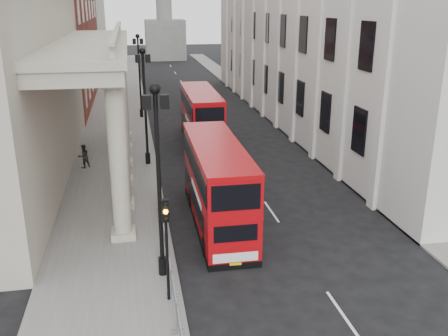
% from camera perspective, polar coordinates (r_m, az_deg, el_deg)
% --- Properties ---
extents(ground, '(260.00, 260.00, 0.00)m').
position_cam_1_polar(ground, '(19.19, -4.24, -18.07)').
color(ground, black).
rests_on(ground, ground).
extents(sidewalk_west, '(6.00, 140.00, 0.12)m').
position_cam_1_polar(sidewalk_west, '(46.79, -12.10, 3.99)').
color(sidewalk_west, slate).
rests_on(sidewalk_west, ground).
extents(sidewalk_east, '(3.00, 140.00, 0.12)m').
position_cam_1_polar(sidewalk_east, '(49.11, 7.56, 4.91)').
color(sidewalk_east, slate).
rests_on(sidewalk_east, ground).
extents(kerb, '(0.20, 140.00, 0.14)m').
position_cam_1_polar(kerb, '(46.78, -8.49, 4.21)').
color(kerb, slate).
rests_on(kerb, ground).
extents(brick_building, '(9.00, 32.00, 22.00)m').
position_cam_1_polar(brick_building, '(64.01, -19.53, 17.07)').
color(brick_building, maroon).
rests_on(brick_building, ground).
extents(west_building_far, '(9.00, 30.00, 20.00)m').
position_cam_1_polar(west_building_far, '(95.80, -16.68, 16.86)').
color(west_building_far, '#A59F8A').
rests_on(west_building_far, ground).
extents(lamp_post_south, '(1.05, 0.44, 8.32)m').
position_cam_1_polar(lamp_post_south, '(20.44, -7.50, -0.24)').
color(lamp_post_south, black).
rests_on(lamp_post_south, sidewalk_west).
extents(lamp_post_mid, '(1.05, 0.44, 8.32)m').
position_cam_1_polar(lamp_post_mid, '(35.97, -9.04, 7.81)').
color(lamp_post_mid, black).
rests_on(lamp_post_mid, sidewalk_west).
extents(lamp_post_north, '(1.05, 0.44, 8.32)m').
position_cam_1_polar(lamp_post_north, '(51.78, -9.66, 10.97)').
color(lamp_post_north, black).
rests_on(lamp_post_north, sidewalk_west).
extents(traffic_light, '(0.28, 0.33, 4.30)m').
position_cam_1_polar(traffic_light, '(19.25, -6.62, -7.22)').
color(traffic_light, black).
rests_on(traffic_light, sidewalk_west).
extents(crowd_barriers, '(0.50, 18.75, 1.10)m').
position_cam_1_polar(crowd_barriers, '(20.64, -5.99, -13.01)').
color(crowd_barriers, gray).
rests_on(crowd_barriers, sidewalk_west).
extents(bus_near, '(2.60, 10.31, 4.44)m').
position_cam_1_polar(bus_near, '(26.39, -0.81, -1.69)').
color(bus_near, '#B0080D').
rests_on(bus_near, ground).
extents(bus_far, '(2.62, 10.35, 4.46)m').
position_cam_1_polar(bus_far, '(42.05, -2.63, 5.95)').
color(bus_far, '#AC070D').
rests_on(bus_far, ground).
extents(pedestrian_a, '(0.76, 0.68, 1.74)m').
position_cam_1_polar(pedestrian_a, '(32.91, -12.20, -0.45)').
color(pedestrian_a, black).
rests_on(pedestrian_a, sidewalk_west).
extents(pedestrian_b, '(1.05, 1.00, 1.71)m').
position_cam_1_polar(pedestrian_b, '(36.90, -15.75, 1.31)').
color(pedestrian_b, black).
rests_on(pedestrian_b, sidewalk_west).
extents(pedestrian_c, '(1.09, 0.95, 1.89)m').
position_cam_1_polar(pedestrian_c, '(33.22, -11.74, -0.10)').
color(pedestrian_c, black).
rests_on(pedestrian_c, sidewalk_west).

